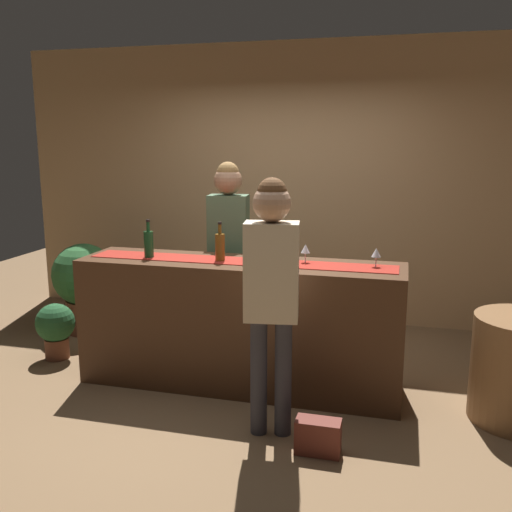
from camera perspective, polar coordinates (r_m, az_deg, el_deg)
The scene contains 14 objects.
ground_plane at distance 4.65m, azimuth -1.61°, elevation -12.71°, with size 10.00×10.00×0.00m, color brown.
back_wall at distance 6.10m, azimuth 3.37°, elevation 7.22°, with size 6.00×0.12×2.90m, color tan.
bar_counter at distance 4.47m, azimuth -1.65°, elevation -6.85°, with size 2.50×0.60×1.00m, color #472B19.
counter_runner_cloth at distance 4.34m, azimuth -1.69°, elevation -0.52°, with size 2.38×0.28×0.01m, color maroon.
wine_bottle_clear at distance 4.32m, azimuth 0.32°, elevation 0.94°, with size 0.07×0.07×0.30m.
wine_bottle_amber at distance 4.34m, azimuth -3.63°, elevation 0.95°, with size 0.07×0.07×0.30m.
wine_bottle_green at distance 4.53m, azimuth -10.71°, elevation 1.23°, with size 0.07×0.07×0.30m.
wine_glass_near_customer at distance 4.27m, azimuth 4.98°, elevation 0.67°, with size 0.07×0.07×0.14m.
wine_glass_mid_counter at distance 4.20m, azimuth 11.96°, elevation 0.27°, with size 0.07×0.07×0.14m.
bartender at distance 4.94m, azimuth -2.77°, elevation 1.83°, with size 0.36×0.24×1.73m.
customer_sipping at distance 3.58m, azimuth 1.56°, elevation -2.47°, with size 0.37×0.25×1.69m.
potted_plant_tall at distance 5.94m, azimuth -16.86°, elevation -2.46°, with size 0.62×0.62×0.90m.
potted_plant_small at distance 5.36m, azimuth -19.46°, elevation -6.73°, with size 0.34×0.34×0.50m.
handbag at distance 3.72m, azimuth 6.24°, elevation -17.56°, with size 0.28×0.14×0.22m, color brown.
Camera 1 is at (1.20, -4.07, 1.92)m, focal length 39.88 mm.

